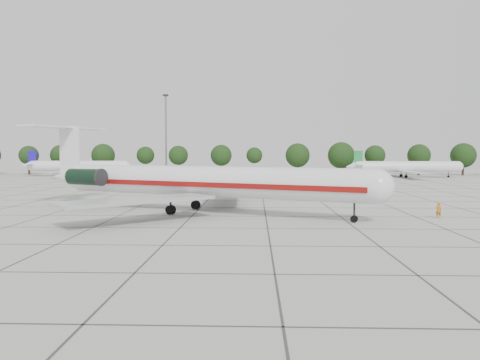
{
  "coord_description": "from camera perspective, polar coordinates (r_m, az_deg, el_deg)",
  "views": [
    {
      "loc": [
        -1.1,
        -58.09,
        6.89
      ],
      "look_at": [
        -3.02,
        -0.78,
        3.5
      ],
      "focal_mm": 35.0,
      "sensor_mm": 36.0,
      "label": 1
    }
  ],
  "objects": [
    {
      "name": "ground",
      "position": [
        58.51,
        2.99,
        -3.38
      ],
      "size": [
        260.0,
        260.0,
        0.0
      ],
      "primitive_type": "plane",
      "color": "#B1B1A9",
      "rests_on": "ground"
    },
    {
      "name": "apron_joints",
      "position": [
        73.42,
        2.77,
        -2.0
      ],
      "size": [
        170.0,
        170.0,
        0.02
      ],
      "primitive_type": "cube",
      "color": "#383838",
      "rests_on": "ground"
    },
    {
      "name": "bg_airliner_b",
      "position": [
        142.52,
        -19.18,
        1.59
      ],
      "size": [
        28.24,
        27.2,
        7.4
      ],
      "color": "silver",
      "rests_on": "ground"
    },
    {
      "name": "bg_airliner_d",
      "position": [
        136.52,
        19.65,
        1.51
      ],
      "size": [
        28.24,
        27.2,
        7.4
      ],
      "color": "silver",
      "rests_on": "ground"
    },
    {
      "name": "ground_crew",
      "position": [
        53.22,
        23.03,
        -3.42
      ],
      "size": [
        0.62,
        0.41,
        1.68
      ],
      "primitive_type": "imported",
      "rotation": [
        0.0,
        0.0,
        3.13
      ],
      "color": "#BB680B",
      "rests_on": "ground"
    },
    {
      "name": "tree_line",
      "position": [
        143.49,
        -2.31,
        3.01
      ],
      "size": [
        249.86,
        8.44,
        10.22
      ],
      "color": "#332114",
      "rests_on": "ground"
    },
    {
      "name": "floodlight_mast",
      "position": [
        153.03,
        -9.02,
        6.11
      ],
      "size": [
        1.6,
        1.6,
        25.45
      ],
      "color": "slate",
      "rests_on": "ground"
    },
    {
      "name": "main_airliner",
      "position": [
        54.16,
        -6.32,
        -0.06
      ],
      "size": [
        42.35,
        31.83,
        10.36
      ],
      "rotation": [
        0.0,
        0.0,
        -0.41
      ],
      "color": "silver",
      "rests_on": "ground"
    }
  ]
}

